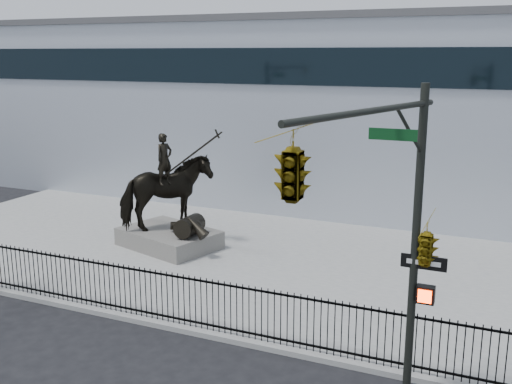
% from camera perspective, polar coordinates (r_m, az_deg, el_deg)
% --- Properties ---
extents(ground, '(120.00, 120.00, 0.00)m').
position_cam_1_polar(ground, '(16.75, -11.15, -14.05)').
color(ground, black).
rests_on(ground, ground).
extents(plaza, '(30.00, 12.00, 0.15)m').
position_cam_1_polar(plaza, '(22.31, -0.83, -6.54)').
color(plaza, gray).
rests_on(plaza, ground).
extents(building, '(44.00, 14.00, 9.00)m').
position_cam_1_polar(building, '(33.41, 8.54, 7.68)').
color(building, '#B5BBC6').
rests_on(building, ground).
extents(picket_fence, '(22.10, 0.10, 1.50)m').
position_cam_1_polar(picket_fence, '(17.30, -8.90, -9.74)').
color(picket_fence, black).
rests_on(picket_fence, plaza).
extents(statue_plinth, '(4.23, 3.47, 0.69)m').
position_cam_1_polar(statue_plinth, '(23.77, -8.28, -4.37)').
color(statue_plinth, '#615F59').
rests_on(statue_plinth, plaza).
extents(equestrian_statue, '(4.51, 3.49, 3.97)m').
position_cam_1_polar(equestrian_statue, '(23.25, -8.31, -0.22)').
color(equestrian_statue, black).
rests_on(equestrian_statue, statue_plinth).
extents(traffic_signal_right, '(2.17, 6.86, 7.00)m').
position_cam_1_polar(traffic_signal_right, '(10.71, 10.60, -1.84)').
color(traffic_signal_right, black).
rests_on(traffic_signal_right, ground).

